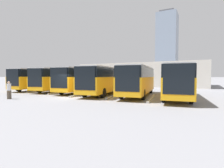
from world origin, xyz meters
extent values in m
plane|color=gray|center=(0.00, 0.00, 0.00)|extent=(600.00, 600.00, 0.00)
cube|color=orange|center=(-10.68, -4.85, 1.33)|extent=(4.15, 11.04, 1.75)
cube|color=black|center=(-10.68, -4.85, 2.74)|extent=(4.09, 10.88, 1.07)
cube|color=black|center=(-11.52, 0.50, 2.11)|extent=(2.19, 0.38, 2.33)
cube|color=orange|center=(-11.52, 0.50, 0.67)|extent=(2.37, 0.43, 0.40)
cube|color=silver|center=(-10.68, -4.85, 3.34)|extent=(3.99, 10.60, 0.12)
cylinder|color=black|center=(-12.29, -1.71, 0.53)|extent=(0.46, 1.10, 1.07)
cylinder|color=black|center=(-10.10, -1.37, 0.53)|extent=(0.46, 1.10, 1.07)
cylinder|color=black|center=(-11.25, -8.32, 0.53)|extent=(0.46, 1.10, 1.07)
cylinder|color=black|center=(-9.07, -7.98, 0.53)|extent=(0.46, 1.10, 1.07)
cube|color=#9E9E99|center=(-8.54, -3.23, 0.07)|extent=(1.20, 6.16, 0.15)
cube|color=orange|center=(-6.41, -5.20, 1.33)|extent=(4.15, 11.04, 1.75)
cube|color=black|center=(-6.41, -5.20, 2.74)|extent=(4.09, 10.88, 1.07)
cube|color=black|center=(-7.24, 0.14, 2.11)|extent=(2.19, 0.38, 2.33)
cube|color=orange|center=(-7.25, 0.14, 0.67)|extent=(2.37, 0.43, 0.40)
cube|color=silver|center=(-6.41, -5.20, 3.34)|extent=(3.99, 10.60, 0.12)
cylinder|color=black|center=(-8.02, -2.07, 0.53)|extent=(0.46, 1.10, 1.07)
cylinder|color=black|center=(-5.83, -1.73, 0.53)|extent=(0.46, 1.10, 1.07)
cylinder|color=black|center=(-6.98, -8.68, 0.53)|extent=(0.46, 1.10, 1.07)
cylinder|color=black|center=(-4.80, -8.34, 0.53)|extent=(0.46, 1.10, 1.07)
cube|color=#9E9E99|center=(-4.27, -3.59, 0.07)|extent=(1.20, 6.16, 0.15)
cube|color=orange|center=(-2.14, -4.79, 1.33)|extent=(4.15, 11.04, 1.75)
cube|color=black|center=(-2.14, -4.79, 2.74)|extent=(4.09, 10.88, 1.07)
cube|color=black|center=(-2.97, 0.55, 2.11)|extent=(2.19, 0.38, 2.33)
cube|color=orange|center=(-2.97, 0.55, 0.67)|extent=(2.37, 0.43, 0.40)
cube|color=silver|center=(-2.14, -4.79, 3.34)|extent=(3.99, 10.60, 0.12)
cylinder|color=black|center=(-3.75, -1.66, 0.53)|extent=(0.46, 1.10, 1.07)
cylinder|color=black|center=(-1.56, -1.32, 0.53)|extent=(0.46, 1.10, 1.07)
cylinder|color=black|center=(-2.71, -8.27, 0.53)|extent=(0.46, 1.10, 1.07)
cylinder|color=black|center=(-0.52, -7.93, 0.53)|extent=(0.46, 1.10, 1.07)
cube|color=#9E9E99|center=(0.00, -3.18, 0.07)|extent=(1.20, 6.16, 0.15)
cube|color=orange|center=(2.14, -5.67, 1.33)|extent=(4.15, 11.04, 1.75)
cube|color=black|center=(2.14, -5.67, 2.74)|extent=(4.09, 10.88, 1.07)
cube|color=black|center=(1.30, -0.33, 2.11)|extent=(2.19, 0.38, 2.33)
cube|color=orange|center=(1.30, -0.33, 0.67)|extent=(2.37, 0.43, 0.40)
cube|color=silver|center=(2.14, -5.67, 3.34)|extent=(3.99, 10.60, 0.12)
cylinder|color=black|center=(0.52, -2.54, 0.53)|extent=(0.46, 1.10, 1.07)
cylinder|color=black|center=(2.71, -2.20, 0.53)|extent=(0.46, 1.10, 1.07)
cylinder|color=black|center=(1.56, -9.15, 0.53)|extent=(0.46, 1.10, 1.07)
cylinder|color=black|center=(3.75, -8.81, 0.53)|extent=(0.46, 1.10, 1.07)
cube|color=#9E9E99|center=(4.27, -4.06, 0.07)|extent=(1.20, 6.16, 0.15)
cube|color=orange|center=(6.41, -5.87, 1.33)|extent=(4.15, 11.04, 1.75)
cube|color=black|center=(6.41, -5.87, 2.74)|extent=(4.09, 10.88, 1.07)
cube|color=black|center=(5.57, -0.53, 2.11)|extent=(2.19, 0.38, 2.33)
cube|color=orange|center=(5.57, -0.53, 0.67)|extent=(2.37, 0.43, 0.40)
cube|color=silver|center=(6.41, -5.87, 3.34)|extent=(3.99, 10.60, 0.12)
cylinder|color=black|center=(4.80, -2.74, 0.53)|extent=(0.46, 1.10, 1.07)
cylinder|color=black|center=(6.98, -2.40, 0.53)|extent=(0.46, 1.10, 1.07)
cylinder|color=black|center=(5.83, -9.35, 0.53)|extent=(0.46, 1.10, 1.07)
cylinder|color=black|center=(8.02, -9.01, 0.53)|extent=(0.46, 1.10, 1.07)
cube|color=#9E9E99|center=(8.54, -4.26, 0.07)|extent=(1.20, 6.16, 0.15)
cube|color=orange|center=(10.68, -5.72, 1.33)|extent=(4.15, 11.04, 1.75)
cube|color=black|center=(10.68, -5.72, 2.74)|extent=(4.09, 10.88, 1.07)
cube|color=black|center=(9.84, -0.38, 2.11)|extent=(2.19, 0.38, 2.33)
cube|color=orange|center=(9.84, -0.37, 0.67)|extent=(2.37, 0.43, 0.40)
cube|color=silver|center=(10.68, -5.72, 3.34)|extent=(3.99, 10.60, 0.12)
cylinder|color=black|center=(9.07, -2.59, 0.53)|extent=(0.46, 1.10, 1.07)
cylinder|color=black|center=(11.25, -2.24, 0.53)|extent=(0.46, 1.10, 1.07)
cylinder|color=black|center=(10.10, -9.19, 0.53)|extent=(0.46, 1.10, 1.07)
cylinder|color=black|center=(12.29, -8.85, 0.53)|extent=(0.46, 1.10, 1.07)
cylinder|color=brown|center=(4.22, 3.69, 0.43)|extent=(0.24, 0.24, 0.87)
cylinder|color=brown|center=(4.17, 3.48, 0.43)|extent=(0.24, 0.24, 0.87)
cylinder|color=silver|center=(4.20, 3.58, 1.21)|extent=(0.47, 0.47, 0.69)
sphere|color=tan|center=(4.20, 3.58, 1.68)|extent=(0.24, 0.24, 0.24)
cube|color=beige|center=(0.00, -26.83, 2.58)|extent=(28.57, 12.43, 5.16)
cube|color=silver|center=(0.00, -34.54, 4.91)|extent=(28.57, 3.00, 0.24)
cylinder|color=slate|center=(-10.00, -35.64, 2.45)|extent=(0.20, 0.20, 4.91)
cylinder|color=slate|center=(10.00, -35.64, 2.45)|extent=(0.20, 0.20, 4.91)
cube|color=#7F8EA3|center=(22.45, -178.76, 33.85)|extent=(20.36, 20.36, 67.70)
cube|color=#4C4C51|center=(22.45, -178.76, 68.90)|extent=(14.25, 14.25, 2.40)
camera|label=1|loc=(-13.21, 14.26, 2.37)|focal=28.00mm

